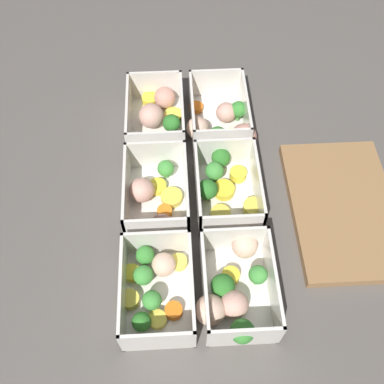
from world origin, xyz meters
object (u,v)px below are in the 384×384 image
Objects in this scene: container_near_right at (155,287)px; container_far_left at (223,122)px; container_far_center at (225,186)px; container_far_right at (234,290)px; container_near_center at (156,197)px; container_near_left at (159,116)px.

container_far_left is at bearing 157.86° from container_near_right.
container_near_right is at bearing -34.71° from container_far_center.
container_near_right is 0.89× the size of container_far_right.
container_near_right is at bearing -1.10° from container_near_center.
container_far_left is (-0.33, 0.13, 0.00)m from container_near_right.
container_near_left is at bearing -163.05° from container_far_right.
container_near_left and container_far_right have the same top height.
container_near_center is 0.16m from container_near_right.
container_near_left is 1.02× the size of container_far_center.
container_far_center is (-0.02, 0.12, 0.00)m from container_near_center.
container_near_left is 0.13m from container_far_left.
container_near_left is at bearing 177.85° from container_near_center.
container_far_left is at bearing 79.72° from container_near_left.
container_far_left is 0.34m from container_far_right.
container_near_right is at bearing -22.14° from container_far_left.
container_near_left is 0.97× the size of container_far_left.
container_near_left and container_near_center have the same top height.
container_near_center is at bearing 178.90° from container_near_right.
container_far_right is (0.19, -0.00, 0.00)m from container_far_center.
container_far_left is at bearing 177.84° from container_far_right.
container_near_center is at bearing -82.66° from container_far_center.
container_far_right is at bearing 16.95° from container_near_left.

